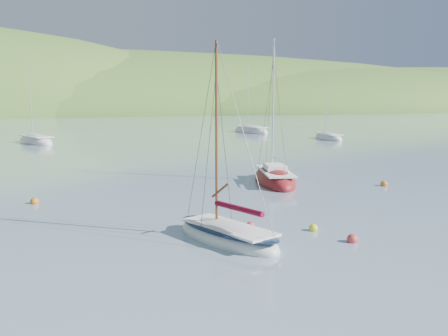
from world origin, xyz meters
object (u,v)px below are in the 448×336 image
object	(u,v)px
sloop_red	(274,180)
distant_sloop_a	(36,142)
daysailer_white	(227,236)
distant_sloop_b	(251,131)
distant_sloop_d	(328,138)

from	to	relation	value
sloop_red	distant_sloop_a	world-z (taller)	distant_sloop_a
distant_sloop_a	daysailer_white	bearing A→B (deg)	-101.91
sloop_red	distant_sloop_b	xyz separation A→B (m)	(15.63, 43.19, -0.02)
distant_sloop_a	distant_sloop_d	size ratio (longest dim) A/B	1.21
distant_sloop_d	distant_sloop_b	bearing A→B (deg)	114.95
sloop_red	distant_sloop_b	world-z (taller)	distant_sloop_b
daysailer_white	distant_sloop_d	bearing A→B (deg)	32.90
distant_sloop_a	distant_sloop_d	world-z (taller)	distant_sloop_a
daysailer_white	distant_sloop_a	world-z (taller)	distant_sloop_a
sloop_red	distant_sloop_a	size ratio (longest dim) A/B	0.95
sloop_red	distant_sloop_b	size ratio (longest dim) A/B	0.92
distant_sloop_b	daysailer_white	bearing A→B (deg)	-126.30
daysailer_white	sloop_red	world-z (taller)	sloop_red
sloop_red	distant_sloop_d	world-z (taller)	sloop_red
daysailer_white	distant_sloop_b	bearing A→B (deg)	45.44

